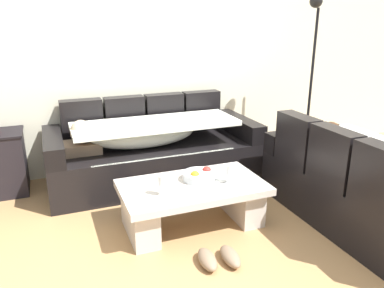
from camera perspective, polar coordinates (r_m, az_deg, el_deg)
ground_plane at (r=2.88m, az=3.12°, el=-17.41°), size 14.00×14.00×0.00m
back_wall at (r=4.41m, az=-8.51°, el=13.66°), size 9.00×0.10×2.70m
couch_along_wall at (r=4.11m, az=-6.13°, el=-1.09°), size 2.22×0.92×0.88m
couch_near_window at (r=3.54m, az=24.43°, el=-5.85°), size 0.92×1.80×0.88m
coffee_table at (r=3.22m, az=0.07°, el=-8.38°), size 1.20×0.68×0.38m
fruit_bowl at (r=3.22m, az=1.15°, el=-4.81°), size 0.28×0.28×0.10m
wine_glass_near_left at (r=2.93m, az=-4.51°, el=-5.68°), size 0.07×0.07×0.17m
wine_glass_near_right at (r=3.14m, az=5.71°, el=-4.00°), size 0.07×0.07×0.17m
open_magazine at (r=3.27m, az=3.72°, el=-5.13°), size 0.30×0.24×0.01m
floor_lamp at (r=4.65m, az=17.55°, el=10.36°), size 0.33×0.31×1.95m
pair_of_shoes at (r=2.85m, az=4.08°, el=-16.81°), size 0.31×0.31×0.09m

